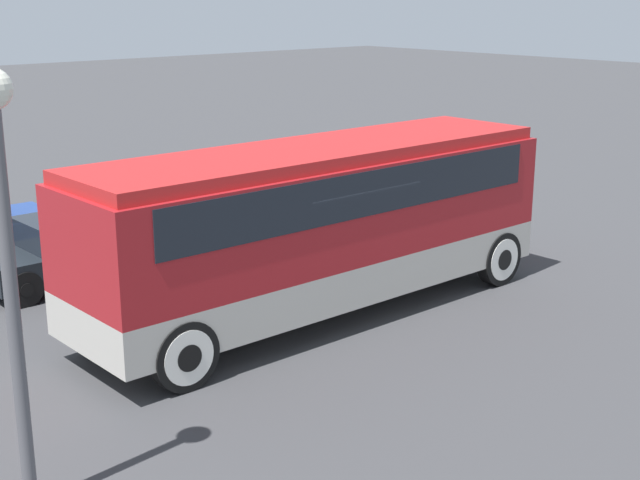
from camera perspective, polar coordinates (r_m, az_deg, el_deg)
The scene contains 5 objects.
ground_plane at distance 16.42m, azimuth -0.00°, elevation -4.71°, with size 120.00×120.00×0.00m, color #38383A.
tour_bus at distance 15.93m, azimuth 0.26°, elevation 1.70°, with size 9.41×2.53×3.11m.
parked_car_near at distance 21.21m, azimuth -3.38°, elevation 1.91°, with size 4.45×1.79×1.40m.
parked_car_far at distance 18.87m, azimuth -14.51°, elevation -0.33°, with size 4.62×1.83×1.36m.
lamp_post at distance 9.89m, azimuth -19.54°, elevation 0.82°, with size 0.44×0.44×4.98m.
Camera 1 is at (-10.21, -11.54, 5.70)m, focal length 50.00 mm.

